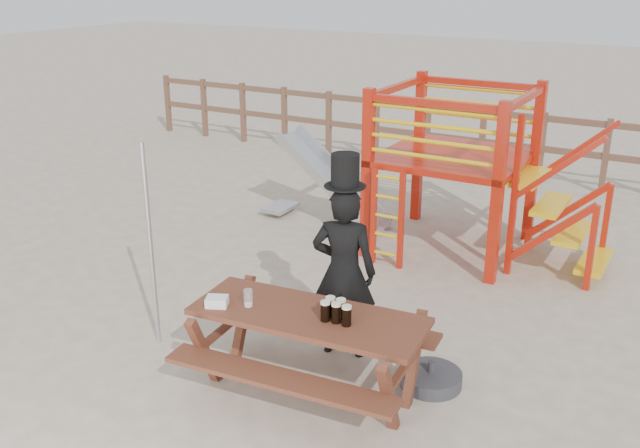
% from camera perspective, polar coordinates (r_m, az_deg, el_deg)
% --- Properties ---
extents(ground, '(60.00, 60.00, 0.00)m').
position_cam_1_polar(ground, '(6.56, -2.74, -11.75)').
color(ground, '#C5B199').
rests_on(ground, ground).
extents(back_fence, '(15.09, 0.09, 1.20)m').
position_cam_1_polar(back_fence, '(12.36, 15.09, 6.72)').
color(back_fence, brown).
rests_on(back_fence, ground).
extents(playground_fort, '(4.71, 1.84, 2.10)m').
position_cam_1_polar(playground_fort, '(9.06, 10.15, 4.55)').
color(playground_fort, '#B31C0B').
rests_on(playground_fort, ground).
extents(picnic_table, '(2.06, 1.52, 0.75)m').
position_cam_1_polar(picnic_table, '(6.04, -0.95, -9.51)').
color(picnic_table, brown).
rests_on(picnic_table, ground).
extents(man_with_hat, '(0.68, 0.54, 1.93)m').
position_cam_1_polar(man_with_hat, '(6.48, 1.93, -3.50)').
color(man_with_hat, black).
rests_on(man_with_hat, ground).
extents(metal_pole, '(0.04, 0.04, 1.99)m').
position_cam_1_polar(metal_pole, '(6.76, -13.38, -1.83)').
color(metal_pole, '#B2B2B7').
rests_on(metal_pole, ground).
extents(parasol_base, '(0.54, 0.54, 0.23)m').
position_cam_1_polar(parasol_base, '(6.42, 8.84, -12.10)').
color(parasol_base, '#343439').
rests_on(parasol_base, ground).
extents(paper_bag, '(0.22, 0.20, 0.08)m').
position_cam_1_polar(paper_bag, '(6.07, -8.24, -6.15)').
color(paper_bag, white).
rests_on(paper_bag, picnic_table).
extents(stout_pints, '(0.27, 0.18, 0.17)m').
position_cam_1_polar(stout_pints, '(5.76, 1.27, -6.96)').
color(stout_pints, black).
rests_on(stout_pints, picnic_table).
extents(empty_glasses, '(0.08, 0.08, 0.15)m').
position_cam_1_polar(empty_glasses, '(6.02, -5.76, -5.95)').
color(empty_glasses, silver).
rests_on(empty_glasses, picnic_table).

